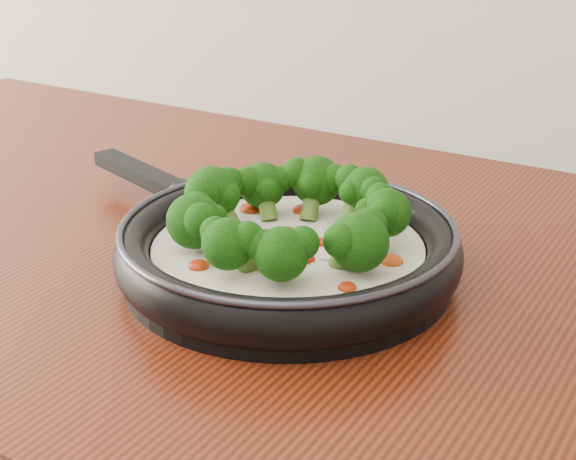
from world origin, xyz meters
The scene contains 1 object.
skillet centered at (0.10, 1.04, 0.94)m, with size 0.55×0.42×0.10m.
Camera 1 is at (0.49, 0.40, 1.27)m, focal length 52.93 mm.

